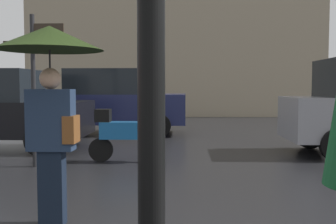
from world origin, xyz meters
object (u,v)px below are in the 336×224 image
pedestrian_with_umbrella (50,65)px  parked_scooter (124,133)px  parked_car_distant (113,101)px  street_signpost (34,75)px

pedestrian_with_umbrella → parked_scooter: size_ratio=1.41×
parked_car_distant → street_signpost: street_signpost is taller
parked_scooter → parked_car_distant: parked_car_distant is taller
parked_car_distant → parked_scooter: bearing=97.7°
parked_car_distant → street_signpost: 5.03m
pedestrian_with_umbrella → parked_car_distant: size_ratio=0.48×
pedestrian_with_umbrella → street_signpost: 3.18m
parked_car_distant → street_signpost: bearing=79.0°
parked_scooter → parked_car_distant: (-1.02, 4.46, 0.44)m
pedestrian_with_umbrella → parked_car_distant: bearing=49.5°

